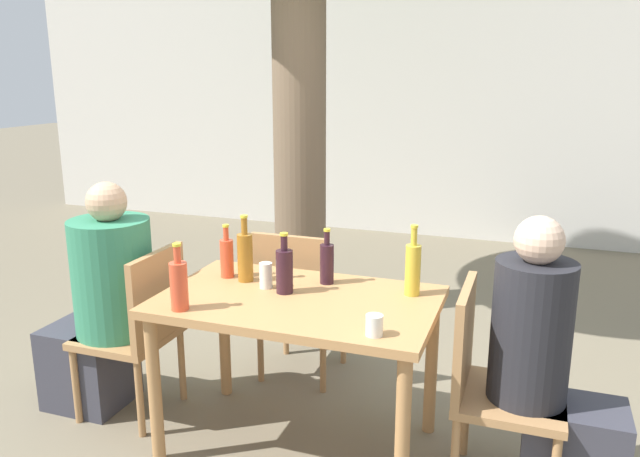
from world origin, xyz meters
name	(u,v)px	position (x,y,z in m)	size (l,w,h in m)	color
ground_plane	(299,444)	(0.00, 0.00, 0.00)	(30.00, 30.00, 0.00)	#706651
cafe_building_wall	(444,105)	(0.00, 4.17, 1.40)	(10.00, 0.08, 2.80)	beige
dining_table_front	(298,318)	(0.00, 0.00, 0.65)	(1.25, 0.78, 0.75)	#B27F4C
patio_chair_0	(141,324)	(-0.86, 0.00, 0.50)	(0.44, 0.44, 0.89)	#A87A4C
patio_chair_1	(489,378)	(0.86, 0.00, 0.50)	(0.44, 0.44, 0.89)	#A87A4C
patio_chair_2	(297,297)	(-0.25, 0.62, 0.50)	(0.44, 0.44, 0.89)	#A87A4C
person_seated_0	(103,308)	(-1.08, 0.00, 0.56)	(0.60, 0.40, 1.22)	#383842
person_seated_1	(550,380)	(1.09, 0.00, 0.53)	(0.56, 0.32, 1.21)	#383842
soda_bottle_0	(179,284)	(-0.42, -0.30, 0.87)	(0.08, 0.08, 0.29)	#DB4C2D
amber_bottle_1	(245,256)	(-0.32, 0.13, 0.88)	(0.08, 0.08, 0.33)	#9E661E
oil_cruet_2	(413,268)	(0.48, 0.21, 0.88)	(0.07, 0.07, 0.33)	gold
wine_bottle_3	(284,270)	(-0.08, 0.04, 0.86)	(0.08, 0.08, 0.28)	#331923
wine_bottle_4	(327,262)	(0.06, 0.23, 0.86)	(0.07, 0.07, 0.27)	#331923
soda_bottle_5	(227,257)	(-0.44, 0.15, 0.85)	(0.07, 0.07, 0.27)	#DB4C2D
drinking_glass_0	(374,325)	(0.43, -0.29, 0.79)	(0.07, 0.07, 0.08)	silver
drinking_glass_1	(266,275)	(-0.19, 0.07, 0.81)	(0.06, 0.06, 0.12)	silver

